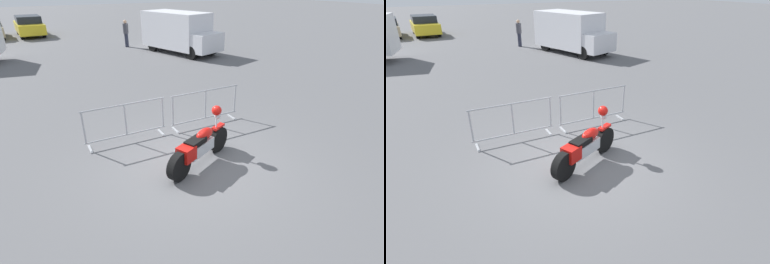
{
  "view_description": "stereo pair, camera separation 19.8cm",
  "coord_description": "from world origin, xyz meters",
  "views": [
    {
      "loc": [
        -2.79,
        -5.3,
        3.82
      ],
      "look_at": [
        0.12,
        0.34,
        0.65
      ],
      "focal_mm": 28.0,
      "sensor_mm": 36.0,
      "label": 1
    },
    {
      "loc": [
        -2.61,
        -5.39,
        3.82
      ],
      "look_at": [
        0.12,
        0.34,
        0.65
      ],
      "focal_mm": 28.0,
      "sensor_mm": 36.0,
      "label": 2
    }
  ],
  "objects": [
    {
      "name": "ground_plane",
      "position": [
        0.0,
        0.0,
        0.0
      ],
      "size": [
        120.0,
        120.0,
        0.0
      ],
      "primitive_type": "plane",
      "color": "#5B5B5E"
    },
    {
      "name": "motorcycle",
      "position": [
        0.12,
        -0.06,
        0.47
      ],
      "size": [
        2.04,
        1.14,
        1.24
      ],
      "rotation": [
        0.0,
        0.0,
        0.46
      ],
      "color": "black",
      "rests_on": "ground"
    },
    {
      "name": "crowd_barrier_near",
      "position": [
        -1.08,
        1.8,
        0.55
      ],
      "size": [
        2.21,
        0.48,
        1.07
      ],
      "rotation": [
        0.0,
        0.0,
        0.02
      ],
      "color": "#9EA0A5",
      "rests_on": "ground"
    },
    {
      "name": "crowd_barrier_far",
      "position": [
        1.31,
        1.8,
        0.55
      ],
      "size": [
        2.21,
        0.48,
        1.07
      ],
      "rotation": [
        0.0,
        0.0,
        0.02
      ],
      "color": "#9EA0A5",
      "rests_on": "ground"
    },
    {
      "name": "delivery_van",
      "position": [
        5.0,
        11.53,
        1.24
      ],
      "size": [
        3.48,
        5.36,
        2.31
      ],
      "rotation": [
        0.0,
        0.0,
        -1.24
      ],
      "color": "silver",
      "rests_on": "ground"
    },
    {
      "name": "parked_car_yellow",
      "position": [
        -2.84,
        22.72,
        0.78
      ],
      "size": [
        2.22,
        4.65,
        1.53
      ],
      "rotation": [
        0.0,
        0.0,
        1.66
      ],
      "color": "yellow",
      "rests_on": "ground"
    },
    {
      "name": "pedestrian",
      "position": [
        2.68,
        14.74,
        0.92
      ],
      "size": [
        0.37,
        0.37,
        1.69
      ],
      "rotation": [
        0.0,
        0.0,
        3.25
      ],
      "color": "#262838",
      "rests_on": "ground"
    },
    {
      "name": "planter_island",
      "position": [
        7.31,
        14.61,
        0.29
      ],
      "size": [
        4.55,
        4.55,
        1.24
      ],
      "color": "#ADA89E",
      "rests_on": "ground"
    }
  ]
}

